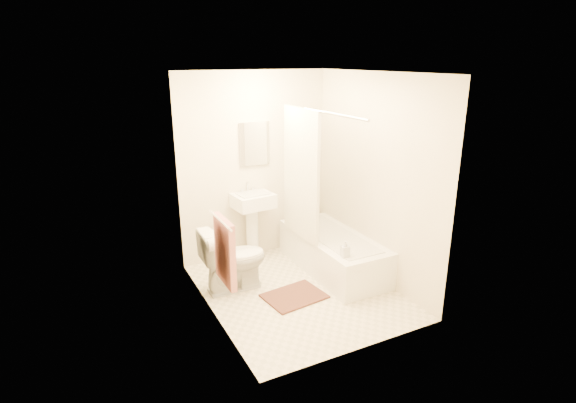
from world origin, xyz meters
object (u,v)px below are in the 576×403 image
bath_mat (294,296)px  soap_bottle (345,249)px  toilet (234,259)px  sink (253,223)px  bathtub (333,252)px

bath_mat → soap_bottle: (0.53, -0.18, 0.53)m
toilet → bath_mat: 0.80m
sink → bath_mat: sink is taller
sink → bathtub: size_ratio=0.61×
toilet → soap_bottle: size_ratio=3.98×
bath_mat → soap_bottle: bearing=-18.1°
toilet → sink: bearing=-37.1°
bathtub → sink: bearing=134.7°
sink → soap_bottle: 1.44m
bathtub → bath_mat: bathtub is taller
toilet → sink: (0.52, 0.67, 0.12)m
toilet → bath_mat: (0.52, -0.49, -0.36)m
soap_bottle → toilet: bearing=147.6°
sink → bath_mat: size_ratio=1.51×
bathtub → soap_bottle: soap_bottle is taller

